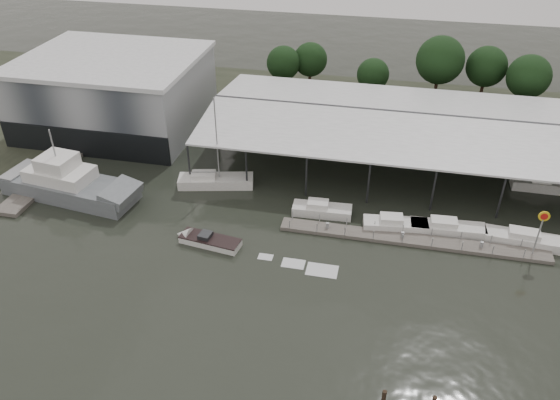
% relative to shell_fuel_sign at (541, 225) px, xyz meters
% --- Properties ---
extents(ground, '(200.00, 200.00, 0.00)m').
position_rel_shell_fuel_sign_xyz_m(ground, '(-27.00, -9.99, -3.93)').
color(ground, black).
rests_on(ground, ground).
extents(land_strip_far, '(140.00, 30.00, 0.30)m').
position_rel_shell_fuel_sign_xyz_m(land_strip_far, '(-27.00, 32.01, -3.83)').
color(land_strip_far, '#393E2E').
rests_on(land_strip_far, ground).
extents(land_strip_west, '(20.00, 40.00, 0.30)m').
position_rel_shell_fuel_sign_xyz_m(land_strip_west, '(-67.00, 20.01, -3.83)').
color(land_strip_west, '#393E2E').
rests_on(land_strip_west, ground).
extents(storage_warehouse, '(24.50, 20.50, 10.50)m').
position_rel_shell_fuel_sign_xyz_m(storage_warehouse, '(-55.00, 19.95, 1.36)').
color(storage_warehouse, '#94999E').
rests_on(storage_warehouse, ground).
extents(covered_boat_shed, '(58.24, 24.00, 6.96)m').
position_rel_shell_fuel_sign_xyz_m(covered_boat_shed, '(-10.00, 18.01, 2.20)').
color(covered_boat_shed, white).
rests_on(covered_boat_shed, ground).
extents(trawler_dock, '(3.00, 18.00, 0.50)m').
position_rel_shell_fuel_sign_xyz_m(trawler_dock, '(-57.00, 4.01, -3.68)').
color(trawler_dock, slate).
rests_on(trawler_dock, ground).
extents(floating_dock, '(28.00, 2.00, 1.40)m').
position_rel_shell_fuel_sign_xyz_m(floating_dock, '(-12.00, 0.01, -3.72)').
color(floating_dock, slate).
rests_on(floating_dock, ground).
extents(shell_fuel_sign, '(1.10, 0.18, 5.55)m').
position_rel_shell_fuel_sign_xyz_m(shell_fuel_sign, '(0.00, 0.00, 0.00)').
color(shell_fuel_sign, gray).
rests_on(shell_fuel_sign, ground).
extents(grey_trawler, '(17.32, 7.27, 8.84)m').
position_rel_shell_fuel_sign_xyz_m(grey_trawler, '(-51.77, 0.59, -2.35)').
color(grey_trawler, slate).
rests_on(grey_trawler, ground).
extents(white_sailboat, '(9.44, 4.57, 11.73)m').
position_rel_shell_fuel_sign_xyz_m(white_sailboat, '(-35.85, 6.47, -3.28)').
color(white_sailboat, white).
rests_on(white_sailboat, ground).
extents(speedboat_underway, '(18.12, 4.53, 2.00)m').
position_rel_shell_fuel_sign_xyz_m(speedboat_underway, '(-33.25, -4.85, -3.53)').
color(speedboat_underway, white).
rests_on(speedboat_underway, ground).
extents(moored_cruiser_0, '(6.73, 2.47, 1.70)m').
position_rel_shell_fuel_sign_xyz_m(moored_cruiser_0, '(-22.10, 3.05, -3.31)').
color(moored_cruiser_0, white).
rests_on(moored_cruiser_0, ground).
extents(moored_cruiser_1, '(7.14, 2.99, 1.70)m').
position_rel_shell_fuel_sign_xyz_m(moored_cruiser_1, '(-13.86, 1.89, -3.31)').
color(moored_cruiser_1, white).
rests_on(moored_cruiser_1, ground).
extents(moored_cruiser_2, '(8.02, 2.66, 1.70)m').
position_rel_shell_fuel_sign_xyz_m(moored_cruiser_2, '(-8.34, 2.41, -3.31)').
color(moored_cruiser_2, white).
rests_on(moored_cruiser_2, ground).
extents(moored_cruiser_3, '(8.87, 2.86, 1.70)m').
position_rel_shell_fuel_sign_xyz_m(moored_cruiser_3, '(-0.20, 2.09, -3.31)').
color(moored_cruiser_3, white).
rests_on(moored_cruiser_3, ground).
extents(horizon_tree_line, '(66.85, 10.31, 11.08)m').
position_rel_shell_fuel_sign_xyz_m(horizon_tree_line, '(-3.03, 37.70, 2.18)').
color(horizon_tree_line, black).
rests_on(horizon_tree_line, ground).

